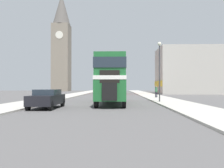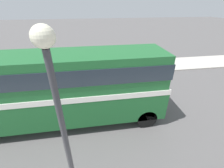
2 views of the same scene
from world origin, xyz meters
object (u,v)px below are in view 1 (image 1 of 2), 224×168
(pedestrian_walking, at_px, (156,91))
(church_tower, at_px, (62,41))
(street_lamp, at_px, (159,63))
(double_decker_bus, at_px, (112,77))
(bus_distant, at_px, (117,82))
(car_parked_near, at_px, (47,98))

(pedestrian_walking, relative_size, church_tower, 0.05)
(pedestrian_walking, bearing_deg, church_tower, 120.22)
(street_lamp, bearing_deg, church_tower, 115.02)
(double_decker_bus, relative_size, bus_distant, 1.03)
(pedestrian_walking, xyz_separation_m, church_tower, (-23.63, 40.58, 15.23))
(car_parked_near, relative_size, street_lamp, 0.67)
(bus_distant, distance_m, church_tower, 33.45)
(bus_distant, relative_size, church_tower, 0.33)
(bus_distant, height_order, pedestrian_walking, bus_distant)
(double_decker_bus, bearing_deg, church_tower, 110.03)
(car_parked_near, bearing_deg, bus_distant, 80.73)
(double_decker_bus, height_order, car_parked_near, double_decker_bus)
(pedestrian_walking, relative_size, street_lamp, 0.26)
(church_tower, bearing_deg, double_decker_bus, -69.97)
(double_decker_bus, height_order, church_tower, church_tower)
(bus_distant, xyz_separation_m, pedestrian_walking, (5.47, -16.08, -1.50))
(car_parked_near, height_order, pedestrian_walking, pedestrian_walking)
(street_lamp, height_order, church_tower, church_tower)
(bus_distant, bearing_deg, street_lamp, -79.47)
(double_decker_bus, xyz_separation_m, car_parked_near, (-4.64, -4.82, -1.74))
(street_lamp, bearing_deg, pedestrian_walking, 82.66)
(double_decker_bus, bearing_deg, car_parked_near, -133.92)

